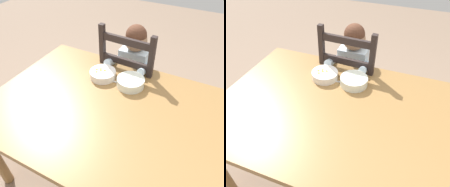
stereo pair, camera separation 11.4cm
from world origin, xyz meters
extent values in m
plane|color=#836C58|center=(0.00, 0.00, 0.00)|extent=(8.00, 8.00, 0.00)
cube|color=olive|center=(0.00, 0.00, 0.68)|extent=(1.55, 1.01, 0.04)
cylinder|color=olive|center=(-0.70, 0.43, 0.33)|extent=(0.07, 0.07, 0.66)
cube|color=black|center=(-0.12, 0.61, 0.46)|extent=(0.44, 0.44, 0.02)
cube|color=black|center=(0.08, 0.79, 0.22)|extent=(0.04, 0.04, 0.45)
cube|color=black|center=(-0.30, 0.80, 0.22)|extent=(0.04, 0.04, 0.45)
cube|color=black|center=(0.06, 0.41, 0.22)|extent=(0.04, 0.04, 0.45)
cube|color=black|center=(-0.32, 0.42, 0.22)|extent=(0.04, 0.04, 0.45)
cube|color=black|center=(0.06, 0.41, 0.74)|extent=(0.04, 0.04, 0.54)
cube|color=black|center=(-0.32, 0.42, 0.74)|extent=(0.04, 0.04, 0.54)
cube|color=black|center=(-0.13, 0.42, 0.93)|extent=(0.36, 0.04, 0.05)
cube|color=black|center=(-0.13, 0.42, 0.76)|extent=(0.36, 0.04, 0.05)
cube|color=silver|center=(-0.12, 0.58, 0.63)|extent=(0.22, 0.14, 0.32)
sphere|color=#A47C5D|center=(-0.12, 0.58, 0.86)|extent=(0.17, 0.17, 0.17)
sphere|color=#543222|center=(-0.12, 0.58, 0.90)|extent=(0.16, 0.16, 0.16)
cylinder|color=#3F4C72|center=(-0.17, 0.46, 0.23)|extent=(0.07, 0.07, 0.47)
cylinder|color=#3F4C72|center=(-0.06, 0.46, 0.23)|extent=(0.07, 0.07, 0.47)
cylinder|color=silver|center=(-0.25, 0.48, 0.71)|extent=(0.06, 0.24, 0.13)
cylinder|color=silver|center=(0.01, 0.48, 0.71)|extent=(0.06, 0.24, 0.13)
cylinder|color=white|center=(-0.01, 0.26, 0.73)|extent=(0.18, 0.18, 0.06)
cylinder|color=white|center=(-0.01, 0.26, 0.70)|extent=(0.08, 0.08, 0.01)
cylinder|color=#508E3B|center=(-0.01, 0.26, 0.74)|extent=(0.15, 0.15, 0.03)
sphere|color=#5A8D2E|center=(-0.01, 0.25, 0.76)|extent=(0.01, 0.01, 0.01)
sphere|color=#4C8941|center=(-0.01, 0.28, 0.76)|extent=(0.01, 0.01, 0.01)
sphere|color=#589542|center=(-0.04, 0.21, 0.76)|extent=(0.01, 0.01, 0.01)
cylinder|color=white|center=(-0.22, 0.26, 0.73)|extent=(0.18, 0.18, 0.05)
cylinder|color=white|center=(-0.22, 0.26, 0.70)|extent=(0.08, 0.08, 0.01)
cylinder|color=orange|center=(-0.22, 0.26, 0.73)|extent=(0.15, 0.15, 0.03)
cube|color=orange|center=(-0.27, 0.25, 0.75)|extent=(0.02, 0.02, 0.01)
cube|color=orange|center=(-0.24, 0.25, 0.75)|extent=(0.02, 0.02, 0.01)
cube|color=orange|center=(-0.25, 0.27, 0.75)|extent=(0.01, 0.01, 0.01)
cube|color=orange|center=(-0.26, 0.23, 0.75)|extent=(0.02, 0.02, 0.01)
cube|color=orange|center=(-0.21, 0.27, 0.75)|extent=(0.02, 0.02, 0.01)
cube|color=silver|center=(-0.12, 0.24, 0.70)|extent=(0.10, 0.03, 0.00)
ellipsoid|color=silver|center=(-0.18, 0.23, 0.71)|extent=(0.05, 0.04, 0.01)
camera|label=1|loc=(0.39, -0.80, 1.61)|focal=34.58mm
camera|label=2|loc=(0.29, -0.84, 1.61)|focal=34.58mm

